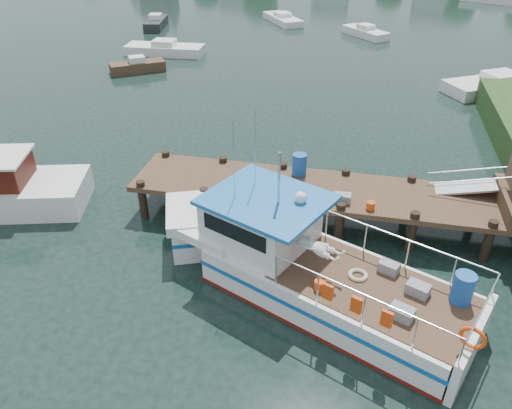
% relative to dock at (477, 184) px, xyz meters
% --- Properties ---
extents(ground_plane, '(160.00, 160.00, 0.00)m').
position_rel_dock_xyz_m(ground_plane, '(-6.51, -0.01, -2.24)').
color(ground_plane, black).
extents(dock, '(16.60, 3.00, 4.78)m').
position_rel_dock_xyz_m(dock, '(0.00, 0.00, 0.00)').
color(dock, '#483222').
rests_on(dock, ground).
extents(lobster_boat, '(10.84, 6.82, 5.41)m').
position_rel_dock_xyz_m(lobster_boat, '(-5.64, -4.05, -1.26)').
color(lobster_boat, silver).
rests_on(lobster_boat, ground).
extents(moored_rowboat, '(3.84, 3.23, 1.10)m').
position_rel_dock_xyz_m(moored_rowboat, '(-20.02, 16.22, -1.83)').
color(moored_rowboat, '#483222').
rests_on(moored_rowboat, ground).
extents(moored_a, '(6.19, 2.43, 1.12)m').
position_rel_dock_xyz_m(moored_a, '(-19.81, 20.97, -1.83)').
color(moored_a, silver).
rests_on(moored_a, ground).
extents(moored_b, '(4.37, 4.57, 1.04)m').
position_rel_dock_xyz_m(moored_b, '(-4.56, 30.25, -1.85)').
color(moored_b, silver).
rests_on(moored_b, ground).
extents(moored_c, '(7.56, 5.98, 1.16)m').
position_rel_dock_xyz_m(moored_c, '(4.33, 17.51, -1.81)').
color(moored_c, silver).
rests_on(moored_c, ground).
extents(moored_d, '(4.76, 5.81, 0.97)m').
position_rel_dock_xyz_m(moored_d, '(-12.71, 34.29, -1.88)').
color(moored_d, silver).
rests_on(moored_d, ground).
extents(moored_e, '(2.36, 4.72, 1.24)m').
position_rel_dock_xyz_m(moored_e, '(-24.01, 29.53, -1.78)').
color(moored_e, black).
rests_on(moored_e, ground).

